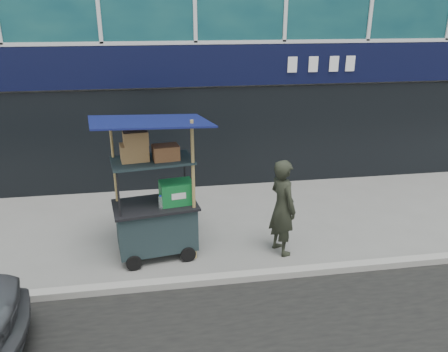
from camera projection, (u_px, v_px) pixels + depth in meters
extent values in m
plane|color=slate|center=(223.00, 275.00, 7.15)|extent=(80.00, 80.00, 0.00)
cube|color=gray|center=(225.00, 278.00, 6.95)|extent=(80.00, 0.18, 0.12)
cube|color=black|center=(196.00, 66.00, 9.69)|extent=(15.68, 0.06, 0.90)
cube|color=black|center=(198.00, 139.00, 10.33)|extent=(15.68, 0.04, 2.40)
cube|color=#182829|center=(156.00, 226.00, 7.57)|extent=(1.41, 0.95, 0.77)
cylinder|color=black|center=(134.00, 263.00, 7.23)|extent=(0.27, 0.09, 0.26)
cylinder|color=black|center=(188.00, 255.00, 7.48)|extent=(0.27, 0.09, 0.26)
cube|color=black|center=(155.00, 205.00, 7.42)|extent=(1.51, 1.05, 0.04)
cylinder|color=black|center=(119.00, 196.00, 6.82)|extent=(0.04, 0.04, 0.82)
cylinder|color=black|center=(193.00, 187.00, 7.16)|extent=(0.04, 0.04, 0.82)
cylinder|color=black|center=(115.00, 181.00, 7.41)|extent=(0.04, 0.04, 0.82)
cylinder|color=black|center=(185.00, 174.00, 7.75)|extent=(0.04, 0.04, 0.82)
cube|color=#182829|center=(152.00, 161.00, 7.14)|extent=(1.41, 0.95, 0.03)
cylinder|color=olive|center=(194.00, 193.00, 7.20)|extent=(0.06, 0.06, 2.46)
cylinder|color=olive|center=(116.00, 190.00, 7.47)|extent=(0.05, 0.05, 2.35)
cube|color=#0C0E44|center=(150.00, 121.00, 6.91)|extent=(2.04, 1.57, 0.22)
cube|color=#10682D|center=(176.00, 192.00, 7.40)|extent=(0.60, 0.46, 0.38)
cylinder|color=silver|center=(161.00, 203.00, 7.20)|extent=(0.08, 0.08, 0.22)
cylinder|color=#1627AC|center=(160.00, 196.00, 7.16)|extent=(0.04, 0.04, 0.02)
cube|color=brown|center=(134.00, 152.00, 7.06)|extent=(0.48, 0.39, 0.27)
cube|color=olive|center=(166.00, 152.00, 7.11)|extent=(0.46, 0.36, 0.24)
cube|color=brown|center=(135.00, 138.00, 6.96)|extent=(0.42, 0.34, 0.22)
imported|color=black|center=(282.00, 207.00, 7.55)|extent=(0.59, 0.73, 1.73)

